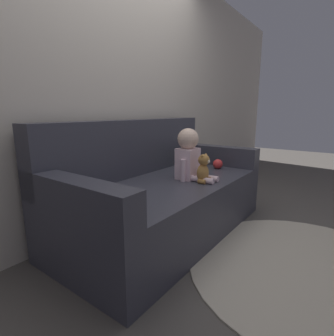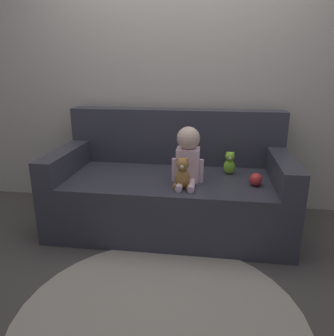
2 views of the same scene
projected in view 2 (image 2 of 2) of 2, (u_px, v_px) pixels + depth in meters
ground_plane at (170, 225)px, 2.88m from camera, size 12.00×12.00×0.00m
wall_back at (179, 70)px, 3.02m from camera, size 8.00×0.05×2.60m
couch at (171, 188)px, 2.84m from camera, size 1.95×0.95×0.97m
person_baby at (188, 156)px, 2.54m from camera, size 0.25×0.36×0.43m
teddy_bear_brown at (182, 174)px, 2.43m from camera, size 0.14×0.11×0.24m
plush_toy_side at (230, 163)px, 2.74m from camera, size 0.09×0.09×0.20m
toy_ball at (256, 179)px, 2.49m from camera, size 0.10×0.10×0.10m
floor_rug at (160, 321)px, 1.80m from camera, size 1.62×1.62×0.01m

